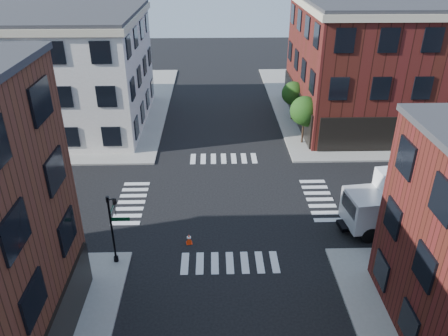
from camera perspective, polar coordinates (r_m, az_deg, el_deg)
name	(u,v)px	position (r m, az deg, el deg)	size (l,w,h in m)	color
ground	(226,201)	(32.48, 0.28, -4.30)	(120.00, 120.00, 0.00)	black
sidewalk_ne	(398,103)	(55.93, 21.80, 7.91)	(30.00, 30.00, 0.15)	gray
sidewalk_nw	(39,106)	(55.24, -23.02, 7.44)	(30.00, 30.00, 0.15)	gray
building_ne	(423,64)	(49.77, 24.55, 12.29)	(25.00, 16.00, 12.00)	#401710
building_nw	(31,71)	(48.55, -23.90, 11.46)	(22.00, 16.00, 11.00)	beige
tree_near	(305,112)	(40.93, 10.56, 7.17)	(2.69, 2.69, 4.49)	black
tree_far	(294,95)	(46.57, 9.11, 9.46)	(2.43, 2.43, 4.07)	black
signal_pole	(113,222)	(25.98, -14.32, -6.88)	(1.29, 1.24, 4.60)	black
box_truck	(415,200)	(31.20, 23.66, -3.87)	(9.14, 3.70, 4.04)	white
traffic_cone	(189,239)	(28.19, -4.59, -9.21)	(0.44, 0.44, 0.70)	#F3310A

